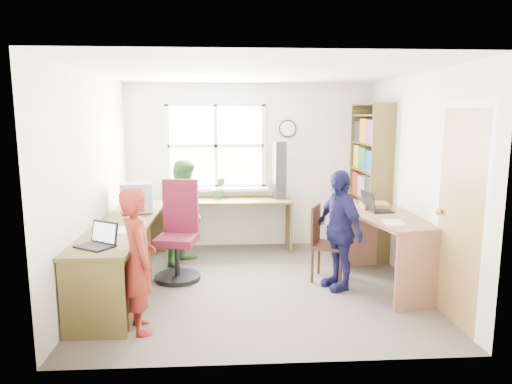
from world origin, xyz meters
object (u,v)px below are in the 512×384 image
person_navy (339,230)px  cd_tower (279,170)px  crt_monitor (137,197)px  person_red (138,260)px  wooden_chair (324,240)px  laptop_left (99,241)px  l_desk (136,257)px  right_desk (386,235)px  swivel_chair (179,237)px  bookshelf (370,183)px  potted_plant (219,188)px  person_green (187,212)px  laptop_right (374,206)px

person_navy → cd_tower: bearing=177.4°
crt_monitor → cd_tower: 2.06m
person_red → wooden_chair: bearing=-79.9°
laptop_left → cd_tower: bearing=83.6°
l_desk → right_desk: 2.78m
swivel_chair → bookshelf: bearing=28.2°
cd_tower → swivel_chair: bearing=-157.1°
l_desk → person_red: (0.18, -0.76, 0.20)m
bookshelf → cd_tower: bearing=167.5°
wooden_chair → crt_monitor: (-2.26, 0.46, 0.45)m
swivel_chair → wooden_chair: bearing=3.7°
cd_tower → person_red: 2.98m
potted_plant → person_green: 0.75m
swivel_chair → person_green: bearing=94.5°
l_desk → person_navy: size_ratio=2.19×
right_desk → person_green: (-2.33, 0.98, 0.09)m
person_green → bookshelf: bearing=-59.6°
laptop_left → person_green: bearing=103.2°
bookshelf → potted_plant: bookshelf is taller
laptop_right → person_navy: size_ratio=0.28×
bookshelf → person_red: 3.58m
bookshelf → wooden_chair: size_ratio=2.34×
person_red → person_navy: person_navy is taller
laptop_right → potted_plant: same height
laptop_left → laptop_right: laptop_right is taller
l_desk → person_green: person_green is taller
cd_tower → person_navy: 1.73m
swivel_chair → wooden_chair: 1.74m
wooden_chair → laptop_right: (0.59, 0.02, 0.39)m
l_desk → bookshelf: bookshelf is taller
person_green → cd_tower: bearing=-42.3°
bookshelf → person_green: bearing=-173.4°
crt_monitor → laptop_left: 1.50m
crt_monitor → person_green: bearing=16.1°
bookshelf → crt_monitor: bookshelf is taller
l_desk → wooden_chair: size_ratio=3.29×
laptop_right → potted_plant: bearing=48.0°
right_desk → swivel_chair: bearing=157.8°
cd_tower → person_green: (-1.28, -0.57, -0.48)m
cd_tower → person_green: cd_tower is taller
person_red → laptop_left: bearing=45.3°
right_desk → laptop_left: laptop_left is taller
bookshelf → swivel_chair: 2.76m
l_desk → person_navy: 2.23m
right_desk → swivel_chair: swivel_chair is taller
l_desk → person_green: bearing=69.8°
laptop_left → wooden_chair: bearing=56.9°
right_desk → cd_tower: size_ratio=1.87×
person_green → laptop_left: bearing=-176.0°
swivel_chair → cd_tower: 1.87m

